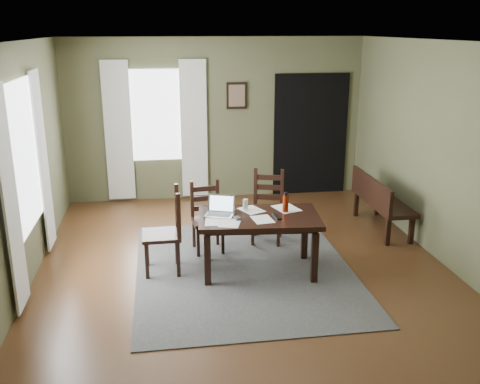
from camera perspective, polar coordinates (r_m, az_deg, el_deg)
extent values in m
cube|color=#492C16|center=(6.64, 0.39, -8.25)|extent=(5.00, 6.00, 0.01)
cube|color=brown|center=(9.09, -2.58, 7.72)|extent=(5.00, 0.02, 2.70)
cube|color=brown|center=(3.42, 8.46, -9.06)|extent=(5.00, 0.02, 2.70)
cube|color=brown|center=(6.30, -22.67, 2.09)|extent=(0.02, 6.00, 2.70)
cube|color=brown|center=(7.01, 21.08, 3.71)|extent=(0.02, 6.00, 2.70)
cube|color=white|center=(6.00, 0.45, 15.79)|extent=(5.00, 6.00, 0.02)
cube|color=#3F3F3F|center=(6.64, 0.39, -8.16)|extent=(2.60, 3.20, 0.01)
cube|color=black|center=(6.32, 2.04, -2.76)|extent=(1.49, 0.97, 0.06)
cube|color=black|center=(6.33, 2.04, -3.20)|extent=(1.32, 0.81, 0.05)
cube|color=black|center=(6.13, -3.48, -7.26)|extent=(0.08, 0.08, 0.61)
cube|color=black|center=(6.73, -3.49, -4.93)|extent=(0.08, 0.08, 0.61)
cube|color=black|center=(6.24, 7.96, -6.92)|extent=(0.08, 0.08, 0.61)
cube|color=black|center=(6.84, 6.89, -4.67)|extent=(0.08, 0.08, 0.61)
cube|color=black|center=(6.45, -8.38, -4.58)|extent=(0.46, 0.46, 0.04)
cube|color=black|center=(6.71, -9.89, -6.00)|extent=(0.04, 0.04, 0.44)
cube|color=black|center=(6.72, -6.76, -5.84)|extent=(0.04, 0.04, 0.44)
cube|color=black|center=(6.38, -9.90, -7.28)|extent=(0.04, 0.04, 0.44)
cube|color=black|center=(6.38, -6.59, -7.12)|extent=(0.04, 0.04, 0.44)
cube|color=black|center=(6.54, -6.74, -1.50)|extent=(0.05, 0.05, 0.56)
cube|color=black|center=(6.17, -6.56, -2.64)|extent=(0.05, 0.05, 0.56)
cube|color=black|center=(6.41, -6.61, -3.32)|extent=(0.03, 0.33, 0.08)
cube|color=black|center=(6.35, -6.65, -2.05)|extent=(0.03, 0.33, 0.08)
cube|color=black|center=(6.31, -6.70, -0.76)|extent=(0.03, 0.33, 0.08)
cube|color=black|center=(7.00, -3.46, -3.13)|extent=(0.44, 0.44, 0.04)
cube|color=black|center=(6.90, -4.49, -5.36)|extent=(0.04, 0.04, 0.39)
cube|color=black|center=(7.20, -4.94, -4.39)|extent=(0.04, 0.04, 0.39)
cube|color=black|center=(6.96, -1.86, -5.11)|extent=(0.04, 0.04, 0.39)
cube|color=black|center=(7.25, -2.42, -4.17)|extent=(0.04, 0.04, 0.39)
cube|color=black|center=(7.05, -5.14, -0.79)|extent=(0.05, 0.05, 0.49)
cube|color=black|center=(7.11, -2.42, -0.58)|extent=(0.05, 0.05, 0.49)
cube|color=black|center=(7.12, -3.76, -1.70)|extent=(0.30, 0.05, 0.07)
cube|color=black|center=(7.08, -3.78, -0.69)|extent=(0.30, 0.05, 0.07)
cube|color=black|center=(7.04, -3.80, 0.34)|extent=(0.30, 0.05, 0.07)
cube|color=black|center=(7.30, 2.91, -2.01)|extent=(0.53, 0.53, 0.04)
cube|color=black|center=(7.23, 1.39, -4.11)|extent=(0.05, 0.05, 0.42)
cube|color=black|center=(7.55, 1.69, -3.16)|extent=(0.05, 0.05, 0.42)
cube|color=black|center=(7.20, 4.13, -4.24)|extent=(0.05, 0.05, 0.42)
cube|color=black|center=(7.52, 4.32, -3.28)|extent=(0.05, 0.05, 0.42)
cube|color=black|center=(7.41, 1.67, 0.55)|extent=(0.06, 0.06, 0.53)
cube|color=black|center=(7.38, 4.49, 0.44)|extent=(0.06, 0.06, 0.53)
cube|color=black|center=(7.44, 3.06, -0.56)|extent=(0.31, 0.12, 0.07)
cube|color=black|center=(7.39, 3.08, 0.49)|extent=(0.31, 0.12, 0.07)
cube|color=black|center=(7.35, 3.10, 1.56)|extent=(0.31, 0.12, 0.07)
cube|color=black|center=(8.03, 15.02, -0.99)|extent=(0.45, 1.40, 0.06)
cube|color=black|center=(7.67, 17.82, -3.91)|extent=(0.06, 0.06, 0.39)
cube|color=black|center=(7.52, 15.49, -4.10)|extent=(0.06, 0.06, 0.39)
cube|color=black|center=(8.69, 14.40, -1.12)|extent=(0.06, 0.06, 0.39)
cube|color=black|center=(8.56, 12.30, -1.24)|extent=(0.06, 0.06, 0.39)
cube|color=black|center=(7.90, 13.80, 0.31)|extent=(0.05, 1.40, 0.34)
cube|color=#B7B7BC|center=(6.30, -2.22, -2.47)|extent=(0.38, 0.32, 0.02)
cube|color=#B7B7BC|center=(6.37, -1.98, -1.20)|extent=(0.33, 0.16, 0.21)
cube|color=silver|center=(6.36, -2.00, -1.22)|extent=(0.28, 0.14, 0.18)
cube|color=#3F3F42|center=(6.29, -2.24, -2.43)|extent=(0.30, 0.22, 0.00)
cube|color=#3F3F42|center=(6.16, -0.29, -2.83)|extent=(0.08, 0.11, 0.03)
cube|color=black|center=(6.25, 3.97, -2.63)|extent=(0.07, 0.20, 0.02)
cylinder|color=silver|center=(6.47, 0.58, -1.35)|extent=(0.08, 0.08, 0.14)
cylinder|color=#97240B|center=(6.41, 4.88, -1.23)|extent=(0.09, 0.09, 0.21)
cylinder|color=black|center=(6.37, 4.90, -0.18)|extent=(0.05, 0.05, 0.03)
cube|color=white|center=(6.12, -2.66, -3.14)|extent=(0.27, 0.33, 0.00)
cube|color=white|center=(6.18, 2.41, -2.93)|extent=(0.26, 0.31, 0.00)
cube|color=white|center=(6.49, 1.22, -1.92)|extent=(0.34, 0.37, 0.00)
cube|color=white|center=(6.57, 4.97, -1.74)|extent=(0.35, 0.40, 0.00)
cube|color=white|center=(6.06, -1.08, -3.34)|extent=(0.30, 0.34, 0.00)
cube|color=white|center=(6.46, -22.11, 3.42)|extent=(0.01, 1.30, 1.70)
cube|color=white|center=(9.00, -8.98, 8.07)|extent=(1.00, 0.01, 1.50)
cube|color=silver|center=(5.75, -23.31, -0.92)|extent=(0.03, 0.48, 2.30)
cube|color=silver|center=(7.29, -20.27, 3.06)|extent=(0.03, 0.48, 2.30)
cube|color=silver|center=(9.04, -12.86, 6.28)|extent=(0.44, 0.03, 2.30)
cube|color=silver|center=(9.03, -4.94, 6.64)|extent=(0.44, 0.03, 2.30)
cube|color=black|center=(9.05, -0.36, 10.25)|extent=(0.34, 0.03, 0.44)
cube|color=brown|center=(9.03, -0.34, 10.24)|extent=(0.27, 0.01, 0.36)
cube|color=black|center=(9.43, 7.53, 6.08)|extent=(1.30, 0.03, 2.10)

